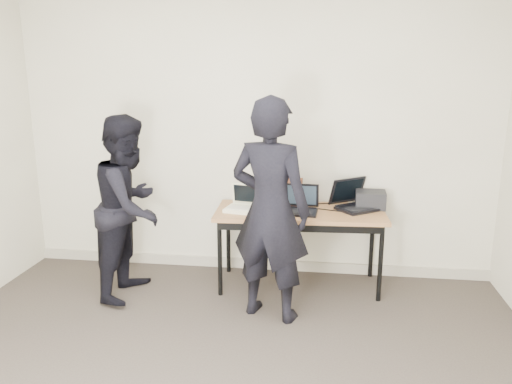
% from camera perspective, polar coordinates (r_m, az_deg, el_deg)
% --- Properties ---
extents(room, '(4.60, 4.60, 2.80)m').
position_cam_1_polar(room, '(2.56, -7.00, 0.23)').
color(room, '#3A322C').
rests_on(room, ground).
extents(desk, '(1.53, 0.72, 0.72)m').
position_cam_1_polar(desk, '(4.49, 5.03, -2.88)').
color(desk, '#926138').
rests_on(desk, ground).
extents(laptop_beige, '(0.32, 0.32, 0.23)m').
position_cam_1_polar(laptop_beige, '(4.47, -1.49, -1.52)').
color(laptop_beige, beige).
rests_on(laptop_beige, desk).
extents(laptop_center, '(0.33, 0.32, 0.24)m').
position_cam_1_polar(laptop_center, '(4.43, 5.05, -1.58)').
color(laptop_center, black).
rests_on(laptop_center, desk).
extents(laptop_right, '(0.50, 0.50, 0.27)m').
position_cam_1_polar(laptop_right, '(4.61, 11.20, -1.11)').
color(laptop_right, black).
rests_on(laptop_right, desk).
extents(leather_satchel, '(0.38, 0.22, 0.25)m').
position_cam_1_polar(leather_satchel, '(4.67, 3.00, 0.19)').
color(leather_satchel, brown).
rests_on(leather_satchel, desk).
extents(tissue, '(0.15, 0.12, 0.08)m').
position_cam_1_polar(tissue, '(4.64, 3.40, 2.07)').
color(tissue, white).
rests_on(tissue, leather_satchel).
extents(equipment_box, '(0.27, 0.23, 0.15)m').
position_cam_1_polar(equipment_box, '(4.65, 12.95, -0.84)').
color(equipment_box, black).
rests_on(equipment_box, desk).
extents(power_brick, '(0.07, 0.05, 0.03)m').
position_cam_1_polar(power_brick, '(4.32, 2.02, -2.50)').
color(power_brick, black).
rests_on(power_brick, desk).
extents(cables, '(1.14, 0.50, 0.01)m').
position_cam_1_polar(cables, '(4.47, 5.65, -2.10)').
color(cables, silver).
rests_on(cables, desk).
extents(person_typist, '(0.74, 0.60, 1.77)m').
position_cam_1_polar(person_typist, '(3.87, 1.63, -2.11)').
color(person_typist, black).
rests_on(person_typist, ground).
extents(person_observer, '(0.66, 0.82, 1.59)m').
position_cam_1_polar(person_observer, '(4.44, -14.20, -1.65)').
color(person_observer, black).
rests_on(person_observer, ground).
extents(baseboard, '(4.50, 0.03, 0.10)m').
position_cam_1_polar(baseboard, '(5.06, -0.18, -8.20)').
color(baseboard, '#A49C88').
rests_on(baseboard, ground).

